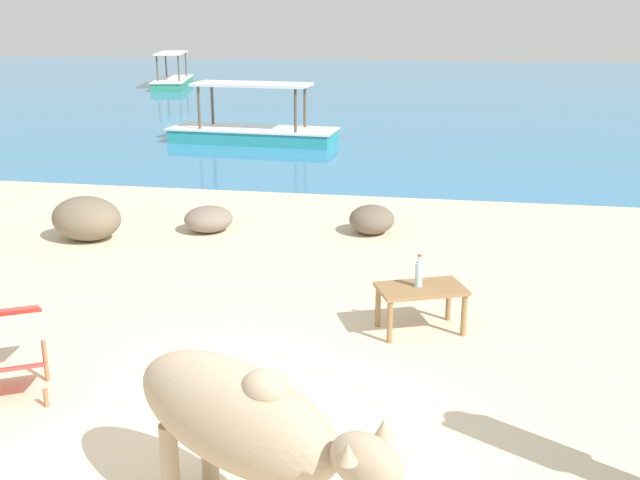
{
  "coord_description": "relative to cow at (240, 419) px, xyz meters",
  "views": [
    {
      "loc": [
        1.35,
        -4.12,
        2.8
      ],
      "look_at": [
        0.08,
        3.0,
        0.55
      ],
      "focal_mm": 41.58,
      "sensor_mm": 36.0,
      "label": 1
    }
  ],
  "objects": [
    {
      "name": "sand_beach",
      "position": [
        -0.32,
        0.77,
        -0.7
      ],
      "size": [
        18.0,
        14.0,
        0.04
      ],
      "primitive_type": "cube",
      "color": "beige",
      "rests_on": "ground"
    },
    {
      "name": "water_surface",
      "position": [
        -0.32,
        22.77,
        -0.72
      ],
      "size": [
        60.0,
        36.0,
        0.03
      ],
      "primitive_type": "cube",
      "color": "teal",
      "rests_on": "ground"
    },
    {
      "name": "cow",
      "position": [
        0.0,
        0.0,
        0.0
      ],
      "size": [
        1.75,
        1.25,
        1.03
      ],
      "rotation": [
        0.0,
        0.0,
        5.75
      ],
      "color": "tan",
      "rests_on": "sand_beach"
    },
    {
      "name": "low_bench_table",
      "position": [
        0.84,
        2.83,
        -0.32
      ],
      "size": [
        0.87,
        0.7,
        0.42
      ],
      "rotation": [
        0.0,
        0.0,
        0.39
      ],
      "color": "olive",
      "rests_on": "sand_beach"
    },
    {
      "name": "bottle",
      "position": [
        0.81,
        2.84,
        -0.14
      ],
      "size": [
        0.07,
        0.07,
        0.3
      ],
      "color": "#A3C6D1",
      "rests_on": "low_bench_table"
    },
    {
      "name": "deck_chair_far",
      "position": [
        -2.17,
        1.2,
        -0.29
      ],
      "size": [
        0.83,
        0.93,
        0.68
      ],
      "rotation": [
        0.0,
        0.0,
        5.21
      ],
      "color": "olive",
      "rests_on": "sand_beach"
    },
    {
      "name": "shore_rock_large",
      "position": [
        0.08,
        5.8,
        -0.49
      ],
      "size": [
        0.7,
        0.73,
        0.37
      ],
      "primitive_type": "ellipsoid",
      "rotation": [
        0.0,
        0.0,
        1.34
      ],
      "color": "#6B5B4C",
      "rests_on": "sand_beach"
    },
    {
      "name": "shore_rock_medium",
      "position": [
        -3.4,
        4.89,
        -0.4
      ],
      "size": [
        0.96,
        0.79,
        0.55
      ],
      "primitive_type": "ellipsoid",
      "rotation": [
        0.0,
        0.0,
        3.03
      ],
      "color": "#756651",
      "rests_on": "sand_beach"
    },
    {
      "name": "shore_rock_small",
      "position": [
        -2.02,
        5.51,
        -0.51
      ],
      "size": [
        0.83,
        0.81,
        0.34
      ],
      "primitive_type": "ellipsoid",
      "rotation": [
        0.0,
        0.0,
        0.48
      ],
      "color": "gray",
      "rests_on": "sand_beach"
    },
    {
      "name": "boat_teal",
      "position": [
        -3.27,
        12.35,
        -0.43
      ],
      "size": [
        3.74,
        1.38,
        1.29
      ],
      "rotation": [
        0.0,
        0.0,
        6.22
      ],
      "color": "teal",
      "rests_on": "water_surface"
    },
    {
      "name": "boat_green",
      "position": [
        -9.45,
        23.73,
        -0.43
      ],
      "size": [
        1.95,
        3.84,
        1.29
      ],
      "rotation": [
        0.0,
        0.0,
        1.8
      ],
      "color": "#338E66",
      "rests_on": "water_surface"
    }
  ]
}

